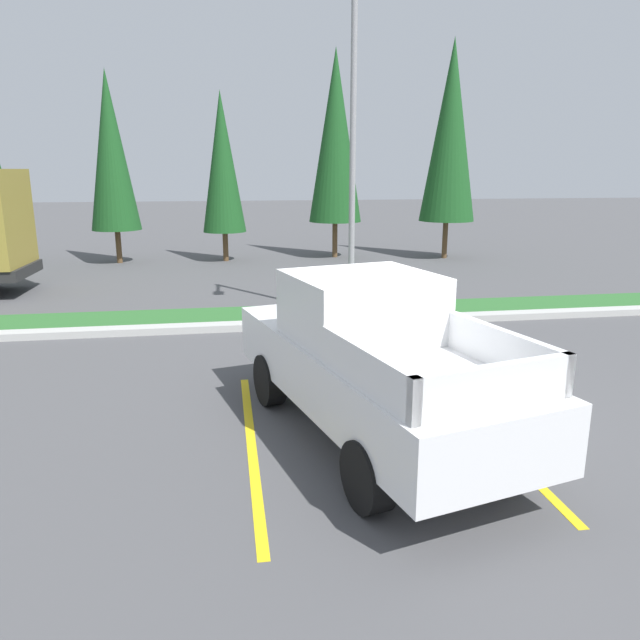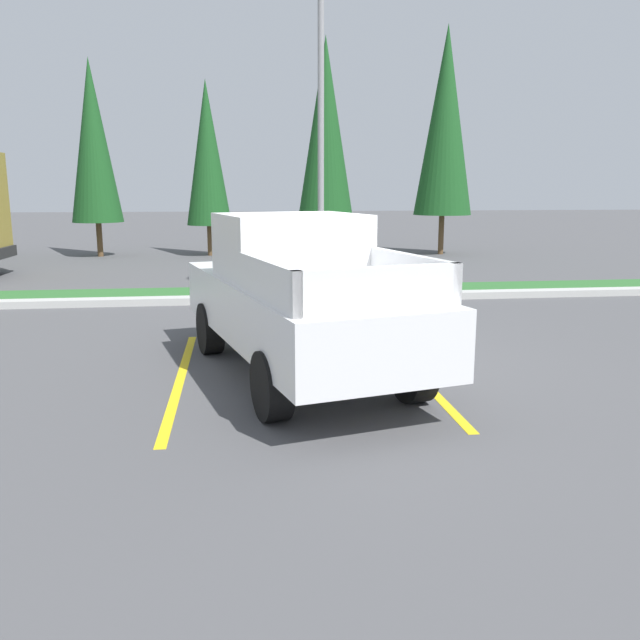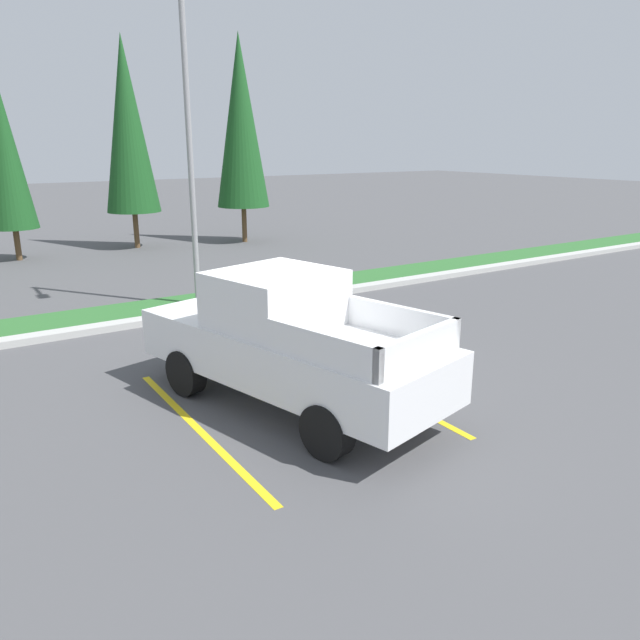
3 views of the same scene
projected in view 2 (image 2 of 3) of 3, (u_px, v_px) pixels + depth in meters
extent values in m
plane|color=#4C4C4F|center=(324.00, 361.00, 9.42)|extent=(120.00, 120.00, 0.00)
cube|color=yellow|center=(181.00, 378.00, 8.56)|extent=(0.12, 4.80, 0.01)
cube|color=yellow|center=(412.00, 370.00, 8.93)|extent=(0.12, 4.80, 0.01)
cube|color=#B2B2AD|center=(294.00, 298.00, 14.26)|extent=(56.00, 0.40, 0.15)
cube|color=#2D662D|center=(290.00, 292.00, 15.34)|extent=(56.00, 1.80, 0.06)
cylinder|color=black|center=(210.00, 328.00, 9.78)|extent=(0.46, 0.81, 0.76)
cylinder|color=black|center=(317.00, 320.00, 10.39)|extent=(0.46, 0.81, 0.76)
cylinder|color=black|center=(272.00, 386.00, 6.95)|extent=(0.46, 0.81, 0.76)
cylinder|color=black|center=(413.00, 370.00, 7.56)|extent=(0.46, 0.81, 0.76)
cube|color=white|center=(298.00, 309.00, 8.57)|extent=(3.12, 5.51, 0.76)
cube|color=white|center=(290.00, 246.00, 8.69)|extent=(2.10, 1.98, 0.84)
cube|color=#2D3842|center=(272.00, 238.00, 9.42)|extent=(1.58, 0.46, 0.63)
cube|color=white|center=(267.00, 282.00, 6.82)|extent=(0.56, 1.87, 0.44)
cube|color=white|center=(411.00, 274.00, 7.43)|extent=(0.56, 1.87, 0.44)
cube|color=white|center=(379.00, 289.00, 6.31)|extent=(1.77, 0.54, 0.44)
cube|color=silver|center=(248.00, 297.00, 10.95)|extent=(1.79, 0.60, 0.28)
cylinder|color=gray|center=(321.00, 129.00, 14.50)|extent=(0.14, 0.14, 7.43)
cylinder|color=brown|center=(100.00, 239.00, 23.50)|extent=(0.20, 0.20, 1.23)
cone|color=#194C1E|center=(93.00, 141.00, 22.82)|extent=(1.77, 1.77, 5.59)
cylinder|color=brown|center=(210.00, 240.00, 23.84)|extent=(0.20, 0.20, 1.11)
cone|color=#194C1E|center=(207.00, 153.00, 23.23)|extent=(1.60, 1.60, 5.05)
cylinder|color=brown|center=(325.00, 234.00, 24.69)|extent=(0.20, 0.20, 1.40)
cone|color=#194C1E|center=(326.00, 127.00, 23.92)|extent=(2.02, 2.02, 6.38)
cylinder|color=brown|center=(441.00, 235.00, 24.28)|extent=(0.20, 0.20, 1.45)
cone|color=#194C1E|center=(445.00, 121.00, 23.48)|extent=(2.10, 2.10, 6.62)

